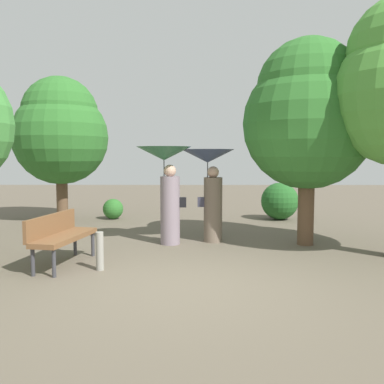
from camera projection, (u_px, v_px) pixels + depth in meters
The scene contains 9 objects.
ground_plane at pixel (190, 283), 5.82m from camera, with size 40.00×40.00×0.00m, color brown.
person_left at pixel (167, 176), 8.32m from camera, with size 1.09×1.09×1.96m.
person_right at pixel (210, 176), 8.57m from camera, with size 1.09×1.09×1.91m.
park_bench at pixel (60, 234), 6.77m from camera, with size 0.76×1.56×0.83m.
tree_mid_left at pixel (60, 130), 11.30m from camera, with size 2.55×2.55×3.91m.
tree_mid_right at pixel (308, 114), 8.16m from camera, with size 2.56×2.56×4.06m.
bush_path_left at pixel (280, 201), 11.65m from camera, with size 1.04×1.04×1.04m, color #235B23.
bush_path_right at pixel (113, 209), 11.76m from camera, with size 0.57×0.57×0.57m, color #2D6B28.
path_marker_post at pixel (100, 251), 6.48m from camera, with size 0.12×0.12×0.60m, color gray.
Camera 1 is at (0.06, -5.68, 1.77)m, focal length 39.06 mm.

